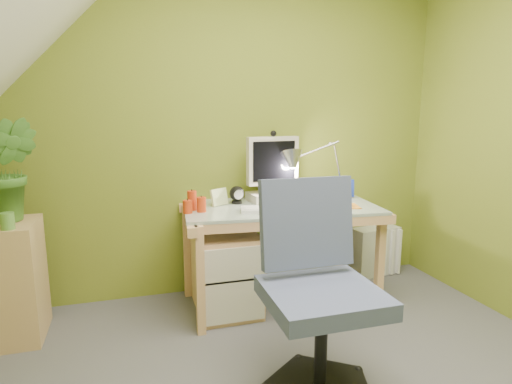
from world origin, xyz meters
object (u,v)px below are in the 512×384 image
object	(u,v)px
task_chair	(323,292)
side_ledge	(18,281)
monitor	(273,168)
desk_lamp	(330,157)
desk	(280,254)
radiator	(375,251)
potted_plant	(8,170)

from	to	relation	value
task_chair	side_ledge	bearing A→B (deg)	146.04
monitor	desk_lamp	distance (m)	0.45
side_ledge	desk_lamp	bearing A→B (deg)	4.94
desk	desk_lamp	distance (m)	0.81
side_ledge	radiator	size ratio (longest dim) A/B	1.78
monitor	desk_lamp	world-z (taller)	desk_lamp
desk	radiator	world-z (taller)	desk
desk	radiator	size ratio (longest dim) A/B	3.29
side_ledge	radiator	distance (m)	2.60
desk_lamp	desk	bearing A→B (deg)	-151.71
side_ledge	task_chair	xyz separation A→B (m)	(1.48, -1.01, 0.17)
desk	task_chair	size ratio (longest dim) A/B	1.24
desk	radiator	bearing A→B (deg)	21.89
monitor	task_chair	xyz separation A→B (m)	(-0.17, -1.20, -0.41)
desk	task_chair	xyz separation A→B (m)	(-0.17, -1.02, 0.18)
side_ledge	task_chair	bearing A→B (deg)	-34.42
desk	side_ledge	world-z (taller)	side_ledge
task_chair	radiator	world-z (taller)	task_chair
potted_plant	side_ledge	bearing A→B (deg)	-90.00
desk	task_chair	distance (m)	1.04
task_chair	desk_lamp	bearing A→B (deg)	63.16
potted_plant	radiator	size ratio (longest dim) A/B	1.50
desk_lamp	radiator	bearing A→B (deg)	17.07
monitor	desk_lamp	bearing A→B (deg)	-4.91
side_ledge	radiator	world-z (taller)	side_ledge
monitor	desk_lamp	size ratio (longest dim) A/B	0.79
desk_lamp	side_ledge	bearing A→B (deg)	-168.57
monitor	desk_lamp	xyz separation A→B (m)	(0.45, 0.00, 0.07)
radiator	potted_plant	bearing A→B (deg)	176.23
desk	potted_plant	distance (m)	1.77
desk_lamp	potted_plant	xyz separation A→B (m)	(-2.10, -0.13, 0.00)
desk_lamp	task_chair	bearing A→B (deg)	-110.81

